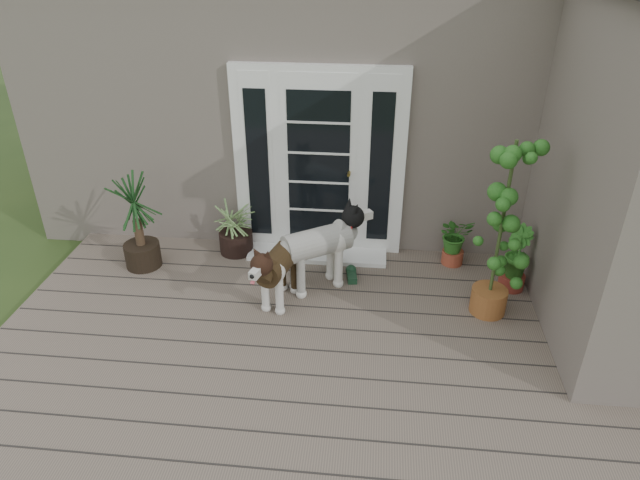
# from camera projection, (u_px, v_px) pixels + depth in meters

# --- Properties ---
(deck) EXTENTS (6.20, 4.60, 0.12)m
(deck) POSITION_uv_depth(u_px,v_px,m) (315.00, 381.00, 4.90)
(deck) COLOR #6B5B4C
(deck) RESTS_ON ground
(house_main) EXTENTS (7.40, 4.00, 3.10)m
(house_main) POSITION_uv_depth(u_px,v_px,m) (349.00, 85.00, 7.85)
(house_main) COLOR #665E54
(house_main) RESTS_ON ground
(door_unit) EXTENTS (1.90, 0.14, 2.15)m
(door_unit) POSITION_uv_depth(u_px,v_px,m) (319.00, 163.00, 6.27)
(door_unit) COLOR white
(door_unit) RESTS_ON deck
(door_step) EXTENTS (1.60, 0.40, 0.05)m
(door_step) POSITION_uv_depth(u_px,v_px,m) (317.00, 254.00, 6.61)
(door_step) COLOR white
(door_step) RESTS_ON deck
(brindle_dog) EXTENTS (0.57, 0.92, 0.71)m
(brindle_dog) POSITION_uv_depth(u_px,v_px,m) (280.00, 272.00, 5.66)
(brindle_dog) COLOR #3E2B16
(brindle_dog) RESTS_ON deck
(white_dog) EXTENTS (1.02, 0.87, 0.80)m
(white_dog) POSITION_uv_depth(u_px,v_px,m) (317.00, 255.00, 5.86)
(white_dog) COLOR silver
(white_dog) RESTS_ON deck
(spider_plant) EXTENTS (0.71, 0.71, 0.69)m
(spider_plant) POSITION_uv_depth(u_px,v_px,m) (235.00, 226.00, 6.54)
(spider_plant) COLOR #7F965C
(spider_plant) RESTS_ON deck
(yucca) EXTENTS (0.76, 0.76, 1.09)m
(yucca) POSITION_uv_depth(u_px,v_px,m) (137.00, 223.00, 6.17)
(yucca) COLOR black
(yucca) RESTS_ON deck
(herb_a) EXTENTS (0.47, 0.47, 0.49)m
(herb_a) POSITION_uv_depth(u_px,v_px,m) (454.00, 244.00, 6.36)
(herb_a) COLOR #1A5B1C
(herb_a) RESTS_ON deck
(herb_b) EXTENTS (0.38, 0.38, 0.51)m
(herb_b) POSITION_uv_depth(u_px,v_px,m) (514.00, 267.00, 5.92)
(herb_b) COLOR #1A5E1B
(herb_b) RESTS_ON deck
(herb_c) EXTENTS (0.52, 0.52, 0.62)m
(herb_c) POSITION_uv_depth(u_px,v_px,m) (535.00, 243.00, 6.25)
(herb_c) COLOR #26601B
(herb_c) RESTS_ON deck
(sapling) EXTENTS (0.67, 0.67, 1.86)m
(sapling) POSITION_uv_depth(u_px,v_px,m) (501.00, 230.00, 5.22)
(sapling) COLOR #1A4C15
(sapling) RESTS_ON deck
(clog_left) EXTENTS (0.18, 0.31, 0.09)m
(clog_left) POSITION_uv_depth(u_px,v_px,m) (352.00, 275.00, 6.18)
(clog_left) COLOR #15351F
(clog_left) RESTS_ON deck
(clog_right) EXTENTS (0.20, 0.36, 0.10)m
(clog_right) POSITION_uv_depth(u_px,v_px,m) (335.00, 264.00, 6.36)
(clog_right) COLOR #14331D
(clog_right) RESTS_ON deck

